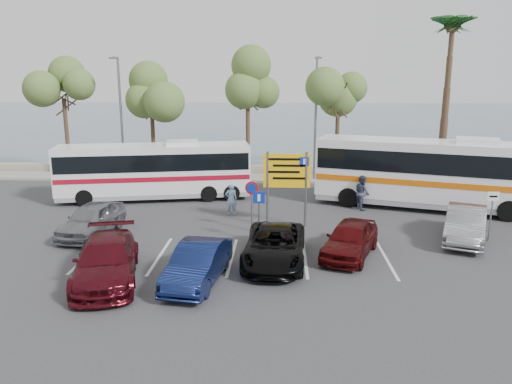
{
  "coord_description": "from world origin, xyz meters",
  "views": [
    {
      "loc": [
        0.65,
        -19.63,
        7.13
      ],
      "look_at": [
        -0.43,
        3.0,
        1.71
      ],
      "focal_mm": 35.0,
      "sensor_mm": 36.0,
      "label": 1
    }
  ],
  "objects_px": {
    "suv_black": "(275,246)",
    "street_lamp_left": "(120,112)",
    "coach_bus_right": "(436,176)",
    "car_silver_b": "(466,224)",
    "pedestrian_near": "(231,199)",
    "pedestrian_far": "(362,192)",
    "direction_sign": "(287,176)",
    "car_maroon": "(106,261)",
    "coach_bus_left": "(155,173)",
    "car_red": "(350,239)",
    "car_blue": "(198,264)",
    "car_silver_a": "(92,219)",
    "street_lamp_right": "(316,113)"
  },
  "relations": [
    {
      "from": "street_lamp_left",
      "to": "pedestrian_near",
      "type": "distance_m",
      "value": 12.41
    },
    {
      "from": "coach_bus_right",
      "to": "suv_black",
      "type": "relative_size",
      "value": 2.58
    },
    {
      "from": "car_silver_a",
      "to": "pedestrian_far",
      "type": "height_order",
      "value": "pedestrian_far"
    },
    {
      "from": "car_maroon",
      "to": "street_lamp_right",
      "type": "bearing_deg",
      "value": 50.32
    },
    {
      "from": "car_maroon",
      "to": "car_red",
      "type": "distance_m",
      "value": 9.32
    },
    {
      "from": "street_lamp_left",
      "to": "car_blue",
      "type": "height_order",
      "value": "street_lamp_left"
    },
    {
      "from": "street_lamp_right",
      "to": "car_silver_b",
      "type": "height_order",
      "value": "street_lamp_right"
    },
    {
      "from": "car_red",
      "to": "car_silver_b",
      "type": "xyz_separation_m",
      "value": [
        5.26,
        2.13,
        0.03
      ]
    },
    {
      "from": "street_lamp_right",
      "to": "direction_sign",
      "type": "height_order",
      "value": "street_lamp_right"
    },
    {
      "from": "street_lamp_left",
      "to": "car_blue",
      "type": "xyz_separation_m",
      "value": [
        7.86,
        -17.02,
        -3.91
      ]
    },
    {
      "from": "suv_black",
      "to": "pedestrian_near",
      "type": "xyz_separation_m",
      "value": [
        -2.3,
        6.51,
        0.15
      ]
    },
    {
      "from": "car_silver_a",
      "to": "pedestrian_near",
      "type": "xyz_separation_m",
      "value": [
        5.97,
        3.5,
        0.11
      ]
    },
    {
      "from": "street_lamp_left",
      "to": "pedestrian_near",
      "type": "relative_size",
      "value": 4.8
    },
    {
      "from": "coach_bus_right",
      "to": "car_silver_a",
      "type": "distance_m",
      "value": 17.55
    },
    {
      "from": "car_blue",
      "to": "car_red",
      "type": "bearing_deg",
      "value": 35.53
    },
    {
      "from": "coach_bus_left",
      "to": "pedestrian_near",
      "type": "relative_size",
      "value": 6.63
    },
    {
      "from": "street_lamp_left",
      "to": "coach_bus_left",
      "type": "relative_size",
      "value": 0.72
    },
    {
      "from": "car_silver_a",
      "to": "car_red",
      "type": "distance_m",
      "value": 11.47
    },
    {
      "from": "coach_bus_right",
      "to": "car_silver_b",
      "type": "distance_m",
      "value": 5.33
    },
    {
      "from": "coach_bus_left",
      "to": "suv_black",
      "type": "distance_m",
      "value": 11.94
    },
    {
      "from": "pedestrian_near",
      "to": "pedestrian_far",
      "type": "bearing_deg",
      "value": -178.53
    },
    {
      "from": "car_red",
      "to": "pedestrian_far",
      "type": "distance_m",
      "value": 7.27
    },
    {
      "from": "direction_sign",
      "to": "car_red",
      "type": "height_order",
      "value": "direction_sign"
    },
    {
      "from": "direction_sign",
      "to": "car_blue",
      "type": "distance_m",
      "value": 7.6
    },
    {
      "from": "car_maroon",
      "to": "coach_bus_left",
      "type": "bearing_deg",
      "value": 82.07
    },
    {
      "from": "suv_black",
      "to": "street_lamp_left",
      "type": "bearing_deg",
      "value": 127.99
    },
    {
      "from": "direction_sign",
      "to": "car_silver_b",
      "type": "bearing_deg",
      "value": -12.34
    },
    {
      "from": "direction_sign",
      "to": "coach_bus_left",
      "type": "xyz_separation_m",
      "value": [
        -7.5,
        4.93,
        -0.87
      ]
    },
    {
      "from": "coach_bus_left",
      "to": "car_silver_b",
      "type": "xyz_separation_m",
      "value": [
        15.26,
        -6.62,
        -0.82
      ]
    },
    {
      "from": "street_lamp_left",
      "to": "pedestrian_far",
      "type": "distance_m",
      "value": 17.05
    },
    {
      "from": "car_maroon",
      "to": "car_silver_b",
      "type": "bearing_deg",
      "value": 5.99
    },
    {
      "from": "coach_bus_left",
      "to": "pedestrian_near",
      "type": "height_order",
      "value": "coach_bus_left"
    },
    {
      "from": "car_silver_a",
      "to": "pedestrian_near",
      "type": "height_order",
      "value": "pedestrian_near"
    },
    {
      "from": "car_maroon",
      "to": "coach_bus_right",
      "type": "bearing_deg",
      "value": 22.02
    },
    {
      "from": "car_blue",
      "to": "street_lamp_right",
      "type": "bearing_deg",
      "value": 81.72
    },
    {
      "from": "car_maroon",
      "to": "car_blue",
      "type": "bearing_deg",
      "value": -13.5
    },
    {
      "from": "pedestrian_near",
      "to": "pedestrian_far",
      "type": "height_order",
      "value": "pedestrian_far"
    },
    {
      "from": "street_lamp_left",
      "to": "car_maroon",
      "type": "xyz_separation_m",
      "value": [
        4.63,
        -17.02,
        -3.86
      ]
    },
    {
      "from": "car_maroon",
      "to": "pedestrian_near",
      "type": "xyz_separation_m",
      "value": [
        3.57,
        8.5,
        0.09
      ]
    },
    {
      "from": "suv_black",
      "to": "coach_bus_left",
      "type": "bearing_deg",
      "value": 129.05
    },
    {
      "from": "coach_bus_right",
      "to": "coach_bus_left",
      "type": "bearing_deg",
      "value": 174.83
    },
    {
      "from": "coach_bus_right",
      "to": "car_silver_b",
      "type": "bearing_deg",
      "value": -92.11
    },
    {
      "from": "car_red",
      "to": "pedestrian_far",
      "type": "bearing_deg",
      "value": 98.98
    },
    {
      "from": "car_silver_b",
      "to": "pedestrian_near",
      "type": "height_order",
      "value": "pedestrian_near"
    },
    {
      "from": "street_lamp_left",
      "to": "car_red",
      "type": "height_order",
      "value": "street_lamp_left"
    },
    {
      "from": "pedestrian_near",
      "to": "suv_black",
      "type": "bearing_deg",
      "value": 98.88
    },
    {
      "from": "car_red",
      "to": "pedestrian_near",
      "type": "xyz_separation_m",
      "value": [
        -5.3,
        5.63,
        0.13
      ]
    },
    {
      "from": "street_lamp_right",
      "to": "car_maroon",
      "type": "height_order",
      "value": "street_lamp_right"
    },
    {
      "from": "car_red",
      "to": "car_silver_a",
      "type": "bearing_deg",
      "value": -169.16
    },
    {
      "from": "street_lamp_left",
      "to": "coach_bus_left",
      "type": "distance_m",
      "value": 7.11
    }
  ]
}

